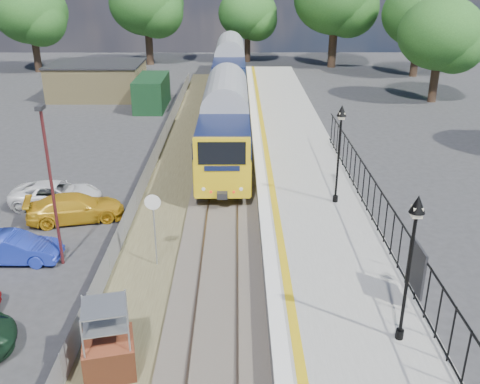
{
  "coord_description": "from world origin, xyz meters",
  "views": [
    {
      "loc": [
        0.74,
        -16.85,
        11.01
      ],
      "look_at": [
        0.84,
        4.56,
        2.0
      ],
      "focal_mm": 40.0,
      "sensor_mm": 36.0,
      "label": 1
    }
  ],
  "objects_px": {
    "victorian_lamp_north": "(340,132)",
    "car_blue": "(13,248)",
    "train": "(229,82)",
    "speed_sign": "(154,217)",
    "victorian_lamp_south": "(413,236)",
    "car_white": "(56,194)",
    "car_yellow": "(75,208)",
    "brick_plinth": "(108,340)",
    "carpark_lamp": "(50,177)"
  },
  "relations": [
    {
      "from": "victorian_lamp_south",
      "to": "car_yellow",
      "type": "distance_m",
      "value": 16.27
    },
    {
      "from": "train",
      "to": "speed_sign",
      "type": "xyz_separation_m",
      "value": [
        -2.5,
        -25.52,
        -0.2
      ]
    },
    {
      "from": "victorian_lamp_north",
      "to": "car_yellow",
      "type": "relative_size",
      "value": 1.04
    },
    {
      "from": "victorian_lamp_north",
      "to": "car_white",
      "type": "relative_size",
      "value": 1.05
    },
    {
      "from": "car_blue",
      "to": "brick_plinth",
      "type": "bearing_deg",
      "value": -140.38
    },
    {
      "from": "brick_plinth",
      "to": "car_blue",
      "type": "relative_size",
      "value": 0.63
    },
    {
      "from": "car_blue",
      "to": "car_yellow",
      "type": "relative_size",
      "value": 0.84
    },
    {
      "from": "brick_plinth",
      "to": "speed_sign",
      "type": "height_order",
      "value": "speed_sign"
    },
    {
      "from": "carpark_lamp",
      "to": "car_blue",
      "type": "xyz_separation_m",
      "value": [
        -1.97,
        0.16,
        -3.11
      ]
    },
    {
      "from": "train",
      "to": "car_yellow",
      "type": "bearing_deg",
      "value": -107.84
    },
    {
      "from": "victorian_lamp_north",
      "to": "car_yellow",
      "type": "distance_m",
      "value": 12.7
    },
    {
      "from": "car_yellow",
      "to": "brick_plinth",
      "type": "bearing_deg",
      "value": -173.77
    },
    {
      "from": "victorian_lamp_south",
      "to": "car_white",
      "type": "distance_m",
      "value": 18.42
    },
    {
      "from": "victorian_lamp_south",
      "to": "car_white",
      "type": "xyz_separation_m",
      "value": [
        -13.8,
        11.62,
        -3.69
      ]
    },
    {
      "from": "brick_plinth",
      "to": "carpark_lamp",
      "type": "xyz_separation_m",
      "value": [
        -3.3,
        6.26,
        2.6
      ]
    },
    {
      "from": "car_yellow",
      "to": "car_white",
      "type": "relative_size",
      "value": 1.01
    },
    {
      "from": "train",
      "to": "carpark_lamp",
      "type": "bearing_deg",
      "value": -104.01
    },
    {
      "from": "victorian_lamp_south",
      "to": "carpark_lamp",
      "type": "xyz_separation_m",
      "value": [
        -11.82,
        5.92,
        -0.57
      ]
    },
    {
      "from": "victorian_lamp_north",
      "to": "brick_plinth",
      "type": "relative_size",
      "value": 1.96
    },
    {
      "from": "car_blue",
      "to": "car_white",
      "type": "relative_size",
      "value": 0.85
    },
    {
      "from": "victorian_lamp_north",
      "to": "car_white",
      "type": "bearing_deg",
      "value": 173.2
    },
    {
      "from": "victorian_lamp_south",
      "to": "train",
      "type": "height_order",
      "value": "victorian_lamp_south"
    },
    {
      "from": "victorian_lamp_south",
      "to": "train",
      "type": "xyz_separation_m",
      "value": [
        -5.5,
        31.24,
        -1.96
      ]
    },
    {
      "from": "train",
      "to": "car_yellow",
      "type": "distance_m",
      "value": 22.46
    },
    {
      "from": "speed_sign",
      "to": "victorian_lamp_south",
      "type": "bearing_deg",
      "value": -34.9
    },
    {
      "from": "victorian_lamp_south",
      "to": "brick_plinth",
      "type": "height_order",
      "value": "victorian_lamp_south"
    },
    {
      "from": "car_blue",
      "to": "car_white",
      "type": "distance_m",
      "value": 5.54
    },
    {
      "from": "train",
      "to": "car_blue",
      "type": "bearing_deg",
      "value": -108.23
    },
    {
      "from": "victorian_lamp_south",
      "to": "brick_plinth",
      "type": "relative_size",
      "value": 1.96
    },
    {
      "from": "train",
      "to": "brick_plinth",
      "type": "xyz_separation_m",
      "value": [
        -3.02,
        -31.58,
        -1.21
      ]
    },
    {
      "from": "brick_plinth",
      "to": "carpark_lamp",
      "type": "bearing_deg",
      "value": 117.8
    },
    {
      "from": "car_white",
      "to": "car_yellow",
      "type": "bearing_deg",
      "value": -140.69
    },
    {
      "from": "brick_plinth",
      "to": "car_yellow",
      "type": "xyz_separation_m",
      "value": [
        -3.84,
        10.26,
        -0.49
      ]
    },
    {
      "from": "carpark_lamp",
      "to": "car_blue",
      "type": "relative_size",
      "value": 1.74
    },
    {
      "from": "victorian_lamp_south",
      "to": "speed_sign",
      "type": "relative_size",
      "value": 1.48
    },
    {
      "from": "victorian_lamp_south",
      "to": "car_blue",
      "type": "height_order",
      "value": "victorian_lamp_south"
    },
    {
      "from": "train",
      "to": "car_white",
      "type": "distance_m",
      "value": 21.37
    },
    {
      "from": "victorian_lamp_north",
      "to": "car_blue",
      "type": "distance_m",
      "value": 14.61
    },
    {
      "from": "train",
      "to": "car_white",
      "type": "xyz_separation_m",
      "value": [
        -8.3,
        -19.62,
        -1.73
      ]
    },
    {
      "from": "carpark_lamp",
      "to": "speed_sign",
      "type": "bearing_deg",
      "value": -3.05
    },
    {
      "from": "victorian_lamp_north",
      "to": "train",
      "type": "bearing_deg",
      "value": 104.01
    },
    {
      "from": "train",
      "to": "carpark_lamp",
      "type": "distance_m",
      "value": 26.13
    },
    {
      "from": "victorian_lamp_south",
      "to": "car_yellow",
      "type": "bearing_deg",
      "value": 141.24
    },
    {
      "from": "speed_sign",
      "to": "car_white",
      "type": "distance_m",
      "value": 8.42
    },
    {
      "from": "speed_sign",
      "to": "car_white",
      "type": "height_order",
      "value": "speed_sign"
    },
    {
      "from": "victorian_lamp_south",
      "to": "train",
      "type": "distance_m",
      "value": 31.78
    },
    {
      "from": "car_blue",
      "to": "car_white",
      "type": "bearing_deg",
      "value": 0.39
    },
    {
      "from": "brick_plinth",
      "to": "car_yellow",
      "type": "distance_m",
      "value": 10.97
    },
    {
      "from": "car_yellow",
      "to": "train",
      "type": "bearing_deg",
      "value": -32.15
    },
    {
      "from": "car_white",
      "to": "victorian_lamp_north",
      "type": "bearing_deg",
      "value": -97.8
    }
  ]
}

